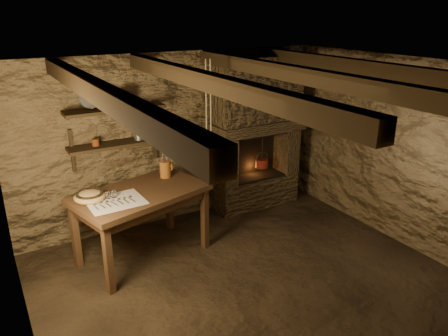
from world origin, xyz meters
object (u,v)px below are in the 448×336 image
wooden_bowl (90,197)px  red_pot (262,163)px  stoneware_jug (165,161)px  iron_stockpot (124,100)px  work_table (142,222)px

wooden_bowl → red_pot: size_ratio=0.66×
stoneware_jug → iron_stockpot: bearing=155.4°
work_table → red_pot: (2.16, 0.56, 0.22)m
work_table → iron_stockpot: (0.10, 0.68, 1.38)m
stoneware_jug → red_pot: (1.70, 0.27, -0.40)m
work_table → red_pot: size_ratio=3.19×
work_table → iron_stockpot: bearing=66.7°
work_table → iron_stockpot: iron_stockpot is taller
work_table → stoneware_jug: 0.82m
iron_stockpot → wooden_bowl: bearing=-136.8°
iron_stockpot → red_pot: (2.05, -0.12, -1.15)m
stoneware_jug → iron_stockpot: size_ratio=2.27×
work_table → wooden_bowl: 0.74m
wooden_bowl → iron_stockpot: 1.31m
stoneware_jug → iron_stockpot: 0.92m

